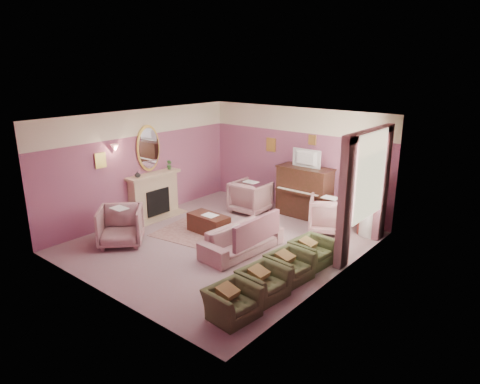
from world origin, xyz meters
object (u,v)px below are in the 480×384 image
Objects in this scene: olive_chair_d at (312,248)px; floral_armchair_front at (121,224)px; floral_armchair_right at (329,213)px; coffee_table at (209,224)px; floral_armchair_left at (251,195)px; olive_chair_a at (232,298)px; olive_chair_c at (289,262)px; olive_chair_b at (263,278)px; sofa at (242,235)px; television at (305,157)px; side_table at (370,221)px; piano at (304,192)px.

floral_armchair_front is at bearing -153.77° from olive_chair_d.
coffee_table is at bearing -138.80° from floral_armchair_right.
olive_chair_a is (2.88, -4.14, -0.14)m from floral_armchair_left.
floral_armchair_front reaches higher than olive_chair_c.
sofa is at bearing 140.63° from olive_chair_b.
coffee_table is at bearing 59.21° from floral_armchair_front.
floral_armchair_left is 2.32m from floral_armchair_right.
television is at bearing 112.34° from olive_chair_b.
side_table is at bearing 45.07° from floral_armchair_front.
olive_chair_c is at bearing -14.22° from coffee_table.
coffee_table is 2.83m from olive_chair_c.
olive_chair_d reaches higher than coffee_table.
piano is 1.47× the size of floral_armchair_left.
side_table is at bearing -3.84° from piano.
floral_armchair_right is 1.00× the size of floral_armchair_front.
television is at bearing 62.41° from floral_armchair_front.
piano is 4.72m from floral_armchair_front.
floral_armchair_left is at bearing 139.13° from olive_chair_c.
olive_chair_b is 0.82m from olive_chair_c.
piano is 2.81m from sofa.
sofa is (0.18, -2.79, -0.26)m from piano.
olive_chair_c is (3.77, 1.04, -0.14)m from floral_armchair_front.
olive_chair_c is 0.82m from olive_chair_d.
coffee_table is at bearing -142.36° from side_table.
floral_armchair_left is (-1.27, -0.60, -1.12)m from television.
olive_chair_b is (3.77, 0.22, -0.14)m from floral_armchair_front.
sofa reaches higher than olive_chair_b.
side_table is (0.28, 4.66, 0.01)m from olive_chair_a.
sofa is 1.86m from olive_chair_b.
olive_chair_a reaches higher than coffee_table.
coffee_table is 1.26× the size of olive_chair_a.
television reaches higher than olive_chair_a.
side_table reaches higher than coffee_table.
floral_armchair_left is at bearing 131.02° from olive_chair_b.
sofa reaches higher than coffee_table.
floral_armchair_right is (1.04, -0.51, -1.12)m from television.
olive_chair_a is (1.61, -4.74, -1.26)m from television.
olive_chair_b is 1.00× the size of olive_chair_d.
floral_armchair_right is at bearing 102.43° from olive_chair_c.
piano is at bearing 65.29° from coffee_table.
coffee_table is (-1.13, -2.41, -1.38)m from television.
piano is 1.19m from floral_armchair_right.
olive_chair_b is at bearing -90.00° from olive_chair_d.
piano is 1.44m from floral_armchair_left.
piano reaches higher than olive_chair_d.
sofa is 1.48m from olive_chair_c.
floral_armchair_front is 3.82m from olive_chair_a.
olive_chair_d is at bearing 90.00° from olive_chair_b.
olive_chair_c is at bearing 90.00° from olive_chair_a.
coffee_table is 1.26× the size of olive_chair_b.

